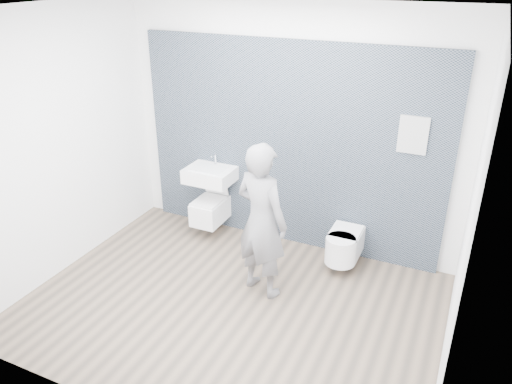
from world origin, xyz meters
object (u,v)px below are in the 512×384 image
at_px(toilet_square, 210,209).
at_px(toilet_rounded, 343,245).
at_px(washbasin, 210,175).
at_px(visitor, 262,221).

height_order(toilet_square, toilet_rounded, toilet_square).
distance_m(washbasin, toilet_square, 0.46).
relative_size(toilet_square, visitor, 0.40).
bearing_deg(visitor, washbasin, -22.33).
bearing_deg(toilet_square, visitor, -37.71).
relative_size(washbasin, visitor, 0.35).
height_order(toilet_rounded, visitor, visitor).
bearing_deg(toilet_rounded, visitor, -130.09).
bearing_deg(washbasin, toilet_square, -90.00).
xyz_separation_m(toilet_square, visitor, (1.07, -0.83, 0.48)).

